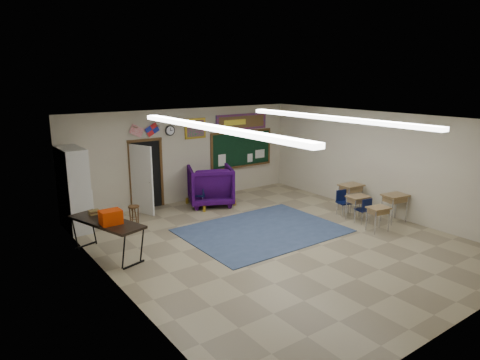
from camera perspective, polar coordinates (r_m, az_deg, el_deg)
floor at (r=10.72m, az=4.88°, el=-8.19°), size 9.00×9.00×0.00m
back_wall at (r=13.89m, az=-7.22°, el=3.26°), size 8.00×0.04×3.00m
front_wall at (r=7.61m, az=27.97°, el=-7.00°), size 8.00×0.04×3.00m
left_wall at (r=8.29m, az=-16.41°, el=-4.31°), size 0.04×9.00×3.00m
right_wall at (r=13.17m, az=18.32°, el=2.11°), size 0.04×9.00×3.00m
ceiling at (r=10.00m, az=5.22°, el=7.98°), size 8.00×9.00×0.04m
area_rug at (r=11.40m, az=3.00°, el=-6.73°), size 4.00×3.00×0.02m
fluorescent_strips at (r=10.00m, az=5.22°, el=7.64°), size 3.86×6.00×0.10m
doorway at (r=13.20m, az=-12.56°, el=0.54°), size 1.10×0.89×2.16m
chalkboard at (r=15.02m, az=0.23°, el=4.02°), size 2.55×0.14×1.30m
bulletin_board at (r=14.89m, az=0.23°, el=7.76°), size 2.10×0.05×0.55m
framed_art_print at (r=13.90m, az=-5.98°, el=6.85°), size 0.75×0.05×0.65m
wall_clock at (r=13.48m, az=-9.32°, el=6.53°), size 0.32×0.05×0.32m
wall_flags at (r=13.08m, az=-12.63°, el=6.75°), size 1.16×0.06×0.70m
storage_cabinet at (r=12.04m, az=-21.26°, el=-1.14°), size 0.59×1.25×2.20m
wingback_armchair at (r=13.55m, az=-3.97°, el=-0.73°), size 1.76×1.78×1.24m
student_chair_reading at (r=13.22m, az=-5.37°, el=-2.02°), size 0.59×0.59×0.84m
student_chair_desk_a at (r=12.36m, az=16.04°, el=-3.89°), size 0.42×0.42×0.73m
student_chair_desk_b at (r=12.86m, az=13.69°, el=-3.04°), size 0.44×0.44×0.74m
student_desk_front_left at (r=12.54m, az=15.38°, el=-3.46°), size 0.65×0.53×0.71m
student_desk_front_right at (r=13.36m, az=14.52°, el=-2.08°), size 0.72×0.56×0.82m
student_desk_back_left at (r=11.81m, az=17.90°, el=-4.82°), size 0.62×0.51×0.66m
student_desk_back_right at (r=12.69m, az=19.88°, el=-3.35°), size 0.73×0.59×0.80m
folding_table at (r=10.18m, az=-17.27°, el=-7.23°), size 1.23×2.12×1.15m
wooden_stool at (r=12.12m, az=-13.93°, el=-4.55°), size 0.30×0.30×0.53m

